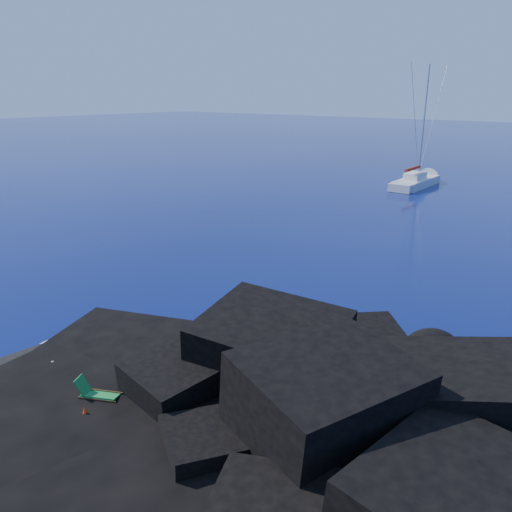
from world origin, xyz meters
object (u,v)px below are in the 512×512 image
at_px(sailboat, 416,186).
at_px(deck_chair, 100,390).
at_px(marker_cone, 85,414).
at_px(sunbather, 43,362).

xyz_separation_m(sailboat, deck_chair, (8.53, -50.02, 0.86)).
height_order(sailboat, marker_cone, sailboat).
xyz_separation_m(sailboat, sunbather, (4.57, -49.96, 0.53)).
relative_size(deck_chair, marker_cone, 2.89).
relative_size(sailboat, sunbather, 7.53).
relative_size(deck_chair, sunbather, 0.80).
relative_size(sailboat, deck_chair, 9.40).
bearing_deg(marker_cone, sailboat, 99.99).
bearing_deg(sailboat, sunbather, -85.30).
distance_m(sailboat, deck_chair, 50.75).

